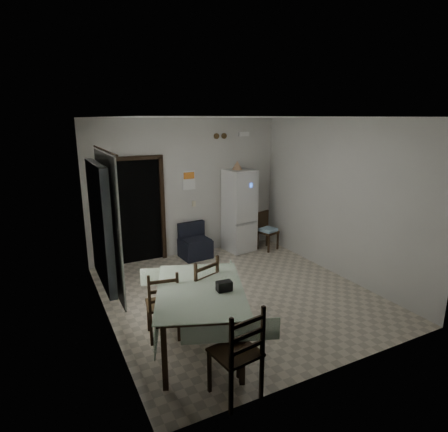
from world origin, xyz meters
TOP-DOWN VIEW (x-y plane):
  - ground at (0.00, 0.00)m, footprint 4.50×4.50m
  - ceiling at (0.00, 0.00)m, footprint 4.20×4.50m
  - wall_back at (0.00, 2.25)m, footprint 4.20×0.02m
  - wall_front at (0.00, -2.25)m, footprint 4.20×0.02m
  - wall_left at (-2.10, 0.00)m, footprint 0.02×4.50m
  - wall_right at (2.10, 0.00)m, footprint 0.02×4.50m
  - doorway at (-1.05, 2.45)m, footprint 1.06×0.52m
  - window_recess at (-2.15, -0.20)m, footprint 0.10×1.20m
  - curtain at (-2.04, -0.20)m, footprint 0.02×1.45m
  - curtain_rod at (-2.03, -0.20)m, footprint 0.02×1.60m
  - calendar at (0.05, 2.24)m, footprint 0.28×0.02m
  - calendar_image at (0.05, 2.23)m, footprint 0.24×0.01m
  - light_switch at (0.15, 2.24)m, footprint 0.08×0.02m
  - vent_left at (0.70, 2.23)m, footprint 0.12×0.03m
  - vent_right at (0.88, 2.23)m, footprint 0.12×0.03m
  - emergency_light at (1.35, 2.21)m, footprint 0.25×0.07m
  - fridge at (1.11, 1.93)m, footprint 0.66×0.66m
  - tan_cone at (1.06, 1.97)m, footprint 0.25×0.25m
  - navy_seat at (0.04, 1.93)m, footprint 0.65×0.63m
  - corner_chair at (1.70, 1.66)m, footprint 0.46×0.46m
  - dining_table at (-1.17, -1.16)m, footprint 1.56×1.89m
  - black_bag at (-0.93, -1.34)m, footprint 0.19×0.13m
  - dining_chair_far_left at (-1.51, -0.65)m, footprint 0.49×0.49m
  - dining_chair_far_right at (-1.01, -0.67)m, footprint 0.60×0.60m
  - dining_chair_near_head at (-1.18, -2.08)m, footprint 0.52×0.52m

SIDE VIEW (x-z plane):
  - ground at x=0.00m, z-range 0.00..0.00m
  - navy_seat at x=0.04m, z-range 0.00..0.73m
  - dining_table at x=-1.17m, z-range 0.00..0.84m
  - corner_chair at x=1.70m, z-range 0.00..0.86m
  - dining_chair_far_left at x=-1.51m, z-range 0.00..0.98m
  - dining_chair_near_head at x=-1.18m, z-range 0.00..1.08m
  - dining_chair_far_right at x=-1.01m, z-range 0.00..1.09m
  - black_bag at x=-0.93m, z-range 0.84..0.96m
  - fridge at x=1.11m, z-range 0.00..1.81m
  - doorway at x=-1.05m, z-range -0.05..2.17m
  - light_switch at x=0.15m, z-range 1.04..1.16m
  - wall_back at x=0.00m, z-range 0.00..2.90m
  - wall_front at x=0.00m, z-range 0.00..2.90m
  - wall_left at x=-2.10m, z-range 0.00..2.90m
  - wall_right at x=2.10m, z-range 0.00..2.90m
  - window_recess at x=-2.15m, z-range 0.75..2.35m
  - curtain at x=-2.04m, z-range 0.62..2.48m
  - calendar at x=0.05m, z-range 1.42..1.82m
  - calendar_image at x=0.05m, z-range 1.65..1.79m
  - tan_cone at x=1.06m, z-range 1.81..2.00m
  - curtain_rod at x=-2.03m, z-range 2.49..2.51m
  - vent_left at x=0.70m, z-range 2.46..2.58m
  - vent_right at x=0.88m, z-range 2.46..2.58m
  - emergency_light at x=1.35m, z-range 2.50..2.59m
  - ceiling at x=0.00m, z-range 2.89..2.91m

